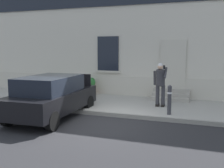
{
  "coord_description": "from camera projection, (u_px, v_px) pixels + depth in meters",
  "views": [
    {
      "loc": [
        3.45,
        -7.93,
        2.44
      ],
      "look_at": [
        -0.03,
        1.6,
        1.1
      ],
      "focal_mm": 42.81,
      "sensor_mm": 36.0,
      "label": 1
    }
  ],
  "objects": [
    {
      "name": "hatchback_car_black",
      "position": [
        52.0,
        96.0,
        9.43
      ],
      "size": [
        1.92,
        4.13,
        1.5
      ],
      "color": "black",
      "rests_on": "ground"
    },
    {
      "name": "planter_terracotta",
      "position": [
        91.0,
        86.0,
        13.4
      ],
      "size": [
        0.44,
        0.44,
        0.86
      ],
      "color": "#B25B38",
      "rests_on": "sidewalk"
    },
    {
      "name": "ground_plane",
      "position": [
        96.0,
        123.0,
        8.88
      ],
      "size": [
        80.0,
        80.0,
        0.0
      ],
      "primitive_type": "plane",
      "color": "#232326"
    },
    {
      "name": "building_facade",
      "position": [
        138.0,
        23.0,
        13.31
      ],
      "size": [
        24.0,
        1.52,
        7.5
      ],
      "color": "beige",
      "rests_on": "ground"
    },
    {
      "name": "person_on_phone",
      "position": [
        160.0,
        82.0,
        10.48
      ],
      "size": [
        0.51,
        0.51,
        1.74
      ],
      "rotation": [
        0.0,
        0.0,
        0.29
      ],
      "color": "#2D2D33",
      "rests_on": "sidewalk"
    },
    {
      "name": "entrance_stoop",
      "position": [
        171.0,
        95.0,
        12.13
      ],
      "size": [
        1.66,
        0.96,
        0.48
      ],
      "color": "#9E998E",
      "rests_on": "sidewalk"
    },
    {
      "name": "sidewalk",
      "position": [
        122.0,
        104.0,
        11.47
      ],
      "size": [
        24.0,
        3.6,
        0.15
      ],
      "primitive_type": "cube",
      "color": "#99968E",
      "rests_on": "ground"
    },
    {
      "name": "bollard_near_person",
      "position": [
        169.0,
        99.0,
        9.29
      ],
      "size": [
        0.15,
        0.15,
        1.04
      ],
      "color": "#333338",
      "rests_on": "sidewalk"
    },
    {
      "name": "planter_olive",
      "position": [
        51.0,
        84.0,
        13.98
      ],
      "size": [
        0.44,
        0.44,
        0.86
      ],
      "color": "#606B38",
      "rests_on": "sidewalk"
    },
    {
      "name": "curb_edge",
      "position": [
        107.0,
        114.0,
        9.74
      ],
      "size": [
        24.0,
        0.12,
        0.15
      ],
      "primitive_type": "cube",
      "color": "gray",
      "rests_on": "ground"
    }
  ]
}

